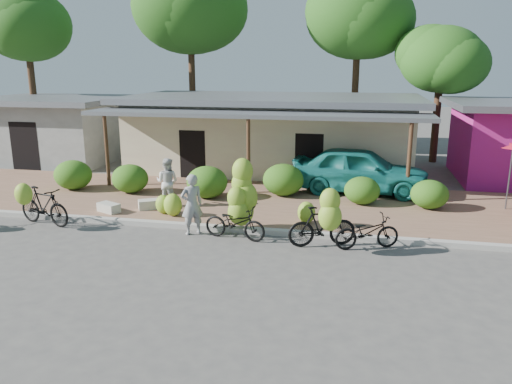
% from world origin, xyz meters
% --- Properties ---
extents(ground, '(100.00, 100.00, 0.00)m').
position_xyz_m(ground, '(0.00, 0.00, 0.00)').
color(ground, '#4C4946').
rests_on(ground, ground).
extents(sidewalk, '(60.00, 6.00, 0.12)m').
position_xyz_m(sidewalk, '(0.00, 5.00, 0.06)').
color(sidewalk, '#91664E').
rests_on(sidewalk, ground).
extents(curb, '(60.00, 0.25, 0.15)m').
position_xyz_m(curb, '(0.00, 2.00, 0.07)').
color(curb, '#A8A399').
rests_on(curb, ground).
extents(shop_main, '(13.00, 8.50, 3.35)m').
position_xyz_m(shop_main, '(0.00, 10.93, 1.72)').
color(shop_main, beige).
rests_on(shop_main, ground).
extents(shop_grey, '(7.00, 6.00, 3.15)m').
position_xyz_m(shop_grey, '(-11.00, 10.99, 1.62)').
color(shop_grey, '#9A9A95').
rests_on(shop_grey, ground).
extents(tree_back_left, '(4.78, 4.63, 8.58)m').
position_xyz_m(tree_back_left, '(-13.69, 13.11, 6.80)').
color(tree_back_left, '#543421').
rests_on(tree_back_left, ground).
extents(tree_far_center, '(6.32, 6.29, 10.26)m').
position_xyz_m(tree_far_center, '(-5.69, 16.11, 7.84)').
color(tree_far_center, '#543421').
rests_on(tree_far_center, ground).
extents(tree_center_right, '(5.57, 5.48, 9.32)m').
position_xyz_m(tree_center_right, '(3.31, 16.61, 7.23)').
color(tree_center_right, '#543421').
rests_on(tree_center_right, ground).
extents(tree_near_right, '(4.13, 3.93, 6.58)m').
position_xyz_m(tree_near_right, '(7.31, 14.61, 5.04)').
color(tree_near_right, '#543421').
rests_on(tree_near_right, ground).
extents(hedge_0, '(1.42, 1.28, 1.11)m').
position_xyz_m(hedge_0, '(-6.58, 5.22, 0.67)').
color(hedge_0, '#286016').
rests_on(hedge_0, sidewalk).
extents(hedge_1, '(1.35, 1.21, 1.05)m').
position_xyz_m(hedge_1, '(-4.25, 5.19, 0.65)').
color(hedge_1, '#286016').
rests_on(hedge_1, sidewalk).
extents(hedge_2, '(1.45, 1.31, 1.13)m').
position_xyz_m(hedge_2, '(-1.26, 5.07, 0.69)').
color(hedge_2, '#286016').
rests_on(hedge_2, sidewalk).
extents(hedge_3, '(1.47, 1.32, 1.15)m').
position_xyz_m(hedge_3, '(1.31, 5.96, 0.69)').
color(hedge_3, '#286016').
rests_on(hedge_3, sidewalk).
extents(hedge_4, '(1.20, 1.08, 0.94)m').
position_xyz_m(hedge_4, '(4.09, 5.37, 0.59)').
color(hedge_4, '#286016').
rests_on(hedge_4, sidewalk).
extents(hedge_5, '(1.22, 1.09, 0.95)m').
position_xyz_m(hedge_5, '(6.25, 5.28, 0.59)').
color(hedge_5, '#286016').
rests_on(hedge_5, sidewalk).
extents(bike_left, '(2.01, 1.35, 1.43)m').
position_xyz_m(bike_left, '(-5.25, 1.39, 0.64)').
color(bike_left, black).
rests_on(bike_left, ground).
extents(bike_center, '(1.86, 1.32, 2.19)m').
position_xyz_m(bike_center, '(0.74, 1.70, 0.84)').
color(bike_center, black).
rests_on(bike_center, ground).
extents(bike_right, '(1.90, 1.43, 1.74)m').
position_xyz_m(bike_right, '(3.14, 1.20, 0.71)').
color(bike_right, black).
rests_on(bike_right, ground).
extents(bike_far_right, '(1.84, 1.21, 0.91)m').
position_xyz_m(bike_far_right, '(4.25, 1.41, 0.46)').
color(bike_far_right, black).
rests_on(bike_far_right, ground).
extents(loose_banana_a, '(0.57, 0.49, 0.72)m').
position_xyz_m(loose_banana_a, '(-1.64, 2.73, 0.48)').
color(loose_banana_a, '#9CB82E').
rests_on(loose_banana_a, sidewalk).
extents(loose_banana_b, '(0.49, 0.41, 0.61)m').
position_xyz_m(loose_banana_b, '(-2.03, 2.91, 0.42)').
color(loose_banana_b, '#9CB82E').
rests_on(loose_banana_b, sidewalk).
extents(loose_banana_c, '(0.53, 0.45, 0.66)m').
position_xyz_m(loose_banana_c, '(2.50, 2.87, 0.45)').
color(loose_banana_c, '#9CB82E').
rests_on(loose_banana_c, sidewalk).
extents(sack_near, '(0.94, 0.77, 0.30)m').
position_xyz_m(sack_near, '(-2.62, 3.37, 0.27)').
color(sack_near, beige).
rests_on(sack_near, sidewalk).
extents(sack_far, '(0.84, 0.66, 0.28)m').
position_xyz_m(sack_far, '(-3.82, 2.73, 0.26)').
color(sack_far, beige).
rests_on(sack_far, sidewalk).
extents(vendor, '(0.76, 0.72, 1.75)m').
position_xyz_m(vendor, '(-0.60, 1.57, 0.88)').
color(vendor, gray).
rests_on(vendor, ground).
extents(bystander, '(0.82, 0.66, 1.61)m').
position_xyz_m(bystander, '(-2.24, 3.84, 0.92)').
color(bystander, beige).
rests_on(bystander, sidewalk).
extents(teal_van, '(5.05, 2.30, 1.68)m').
position_xyz_m(teal_van, '(3.98, 7.00, 0.96)').
color(teal_van, '#1A7571').
rests_on(teal_van, sidewalk).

